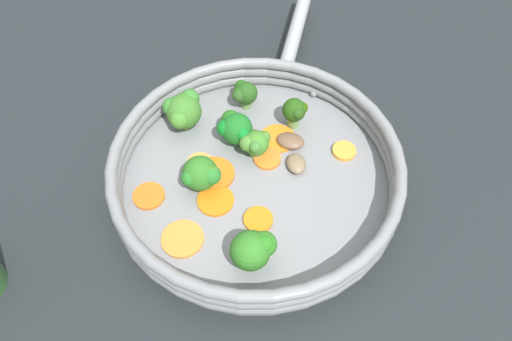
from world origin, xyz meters
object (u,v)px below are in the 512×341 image
object	(u,v)px
carrot_slice_8	(258,220)
broccoli_floret_1	(244,93)
carrot_slice_2	(267,158)
broccoli_floret_6	(255,143)
carrot_slice_3	(216,200)
broccoli_floret_0	(295,111)
carrot_slice_1	(344,151)
carrot_slice_4	(214,174)
mushroom_piece_2	(290,141)
broccoli_floret_5	(235,128)
mushroom_piece_0	(296,164)
broccoli_floret_2	(202,174)
carrot_slice_0	(183,239)
carrot_slice_5	(200,163)
broccoli_floret_4	(183,111)
carrot_slice_7	(278,139)
carrot_slice_6	(149,196)
mushroom_piece_1	(256,137)
skillet	(256,182)
broccoli_floret_3	(254,249)

from	to	relation	value
carrot_slice_8	broccoli_floret_1	bearing A→B (deg)	45.01
carrot_slice_2	broccoli_floret_1	world-z (taller)	broccoli_floret_1
broccoli_floret_6	carrot_slice_3	bearing A→B (deg)	-175.09
broccoli_floret_0	carrot_slice_1	bearing A→B (deg)	-87.04
broccoli_floret_0	broccoli_floret_1	size ratio (longest dim) A/B	1.11
broccoli_floret_1	broccoli_floret_6	distance (m)	0.08
carrot_slice_4	mushroom_piece_2	bearing A→B (deg)	-23.27
broccoli_floret_5	mushroom_piece_0	world-z (taller)	broccoli_floret_5
carrot_slice_1	mushroom_piece_0	world-z (taller)	mushroom_piece_0
broccoli_floret_0	broccoli_floret_6	world-z (taller)	broccoli_floret_0
broccoli_floret_2	broccoli_floret_6	world-z (taller)	broccoli_floret_2
broccoli_floret_2	broccoli_floret_1	bearing A→B (deg)	19.62
carrot_slice_0	mushroom_piece_2	world-z (taller)	mushroom_piece_2
carrot_slice_3	carrot_slice_4	xyz separation A→B (m)	(0.03, 0.03, 0.00)
carrot_slice_5	broccoli_floret_4	bearing A→B (deg)	59.89
carrot_slice_7	carrot_slice_6	bearing A→B (deg)	159.07
carrot_slice_6	broccoli_floret_4	size ratio (longest dim) A/B	0.69
carrot_slice_0	broccoli_floret_6	bearing A→B (deg)	5.04
carrot_slice_1	carrot_slice_8	xyz separation A→B (m)	(-0.14, 0.02, -0.00)
broccoli_floret_6	carrot_slice_0	bearing A→B (deg)	-174.96
carrot_slice_0	carrot_slice_1	bearing A→B (deg)	-18.01
carrot_slice_2	broccoli_floret_6	size ratio (longest dim) A/B	0.88
carrot_slice_2	mushroom_piece_2	distance (m)	0.04
carrot_slice_0	mushroom_piece_0	xyz separation A→B (m)	(0.15, -0.04, 0.00)
carrot_slice_1	mushroom_piece_1	size ratio (longest dim) A/B	1.32
skillet	broccoli_floret_2	world-z (taller)	broccoli_floret_2
carrot_slice_4	broccoli_floret_4	bearing A→B (deg)	67.08
carrot_slice_8	broccoli_floret_0	bearing A→B (deg)	21.29
skillet	broccoli_floret_2	size ratio (longest dim) A/B	7.08
broccoli_floret_1	carrot_slice_0	bearing A→B (deg)	-158.71
skillet	mushroom_piece_0	world-z (taller)	mushroom_piece_0
carrot_slice_4	broccoli_floret_5	size ratio (longest dim) A/B	1.05
broccoli_floret_2	mushroom_piece_0	size ratio (longest dim) A/B	1.50
carrot_slice_8	carrot_slice_4	bearing A→B (deg)	78.99
carrot_slice_7	broccoli_floret_2	bearing A→B (deg)	168.38
carrot_slice_4	broccoli_floret_4	xyz separation A→B (m)	(0.03, 0.08, 0.03)
broccoli_floret_2	mushroom_piece_1	bearing A→B (deg)	-1.82
carrot_slice_1	carrot_slice_8	world-z (taller)	same
carrot_slice_0	carrot_slice_7	bearing A→B (deg)	2.22
carrot_slice_2	carrot_slice_6	xyz separation A→B (m)	(-0.13, 0.07, -0.00)
mushroom_piece_1	carrot_slice_5	bearing A→B (deg)	158.22
carrot_slice_3	skillet	bearing A→B (deg)	-15.84
broccoli_floret_6	mushroom_piece_0	size ratio (longest dim) A/B	1.24
carrot_slice_1	broccoli_floret_2	bearing A→B (deg)	146.08
skillet	carrot_slice_6	xyz separation A→B (m)	(-0.10, 0.08, 0.01)
carrot_slice_4	broccoli_floret_0	size ratio (longest dim) A/B	1.13
carrot_slice_1	carrot_slice_6	world-z (taller)	carrot_slice_1
broccoli_floret_6	carrot_slice_1	bearing A→B (deg)	-48.44
broccoli_floret_3	carrot_slice_6	bearing A→B (deg)	95.04
carrot_slice_7	broccoli_floret_4	xyz separation A→B (m)	(-0.06, 0.10, 0.03)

